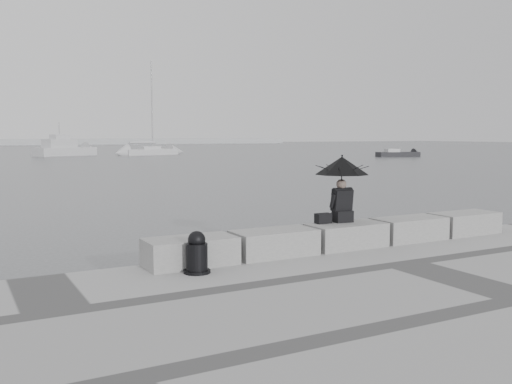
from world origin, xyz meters
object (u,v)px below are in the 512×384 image
seated_person (342,174)px  motor_cruiser (65,149)px  sailboat_right (150,151)px  small_motorboat (398,154)px  mooring_bollard (197,255)px

seated_person → motor_cruiser: bearing=89.6°
sailboat_right → small_motorboat: size_ratio=2.25×
motor_cruiser → seated_person: bearing=-119.4°
motor_cruiser → small_motorboat: bearing=-56.6°
motor_cruiser → small_motorboat: motor_cruiser is taller
sailboat_right → mooring_bollard: bearing=-119.2°
sailboat_right → motor_cruiser: sailboat_right is taller
mooring_bollard → sailboat_right: sailboat_right is taller
sailboat_right → motor_cruiser: bearing=156.2°
seated_person → sailboat_right: bearing=80.5°
small_motorboat → mooring_bollard: bearing=-121.6°
sailboat_right → small_motorboat: (25.74, -21.17, -0.21)m
mooring_bollard → sailboat_right: size_ratio=0.06×
sailboat_right → small_motorboat: sailboat_right is taller
seated_person → motor_cruiser: 69.46m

